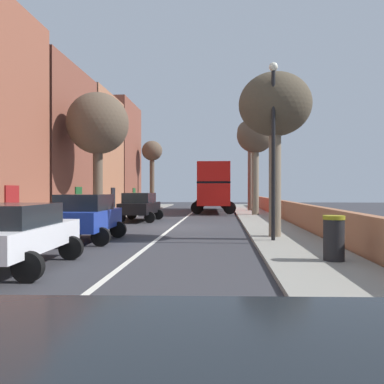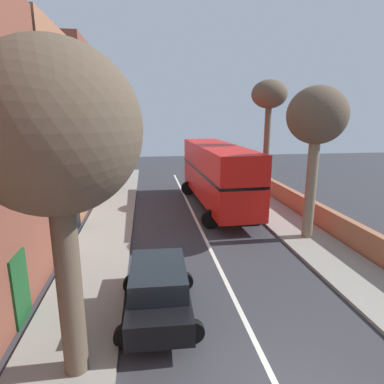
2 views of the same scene
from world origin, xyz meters
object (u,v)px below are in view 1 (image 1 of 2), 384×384
Objects in this scene: parked_car_black_left_1 at (140,205)px; litter_bin_right at (334,238)px; street_tree_right_1 at (255,138)px; lamppost_right at (273,136)px; parked_car_white_left_3 at (12,232)px; street_tree_left_6 at (98,125)px; street_tree_left_4 at (152,154)px; street_tree_right_5 at (250,135)px; parked_car_blue_left_2 at (86,215)px; double_decker_bus at (213,185)px; street_tree_right_3 at (275,108)px.

parked_car_black_left_1 is 3.86× the size of litter_bin_right.
street_tree_right_1 reaches higher than lamppost_right.
parked_car_white_left_3 reaches higher than litter_bin_right.
parked_car_white_left_3 is 0.61× the size of street_tree_left_6.
street_tree_left_6 is (0.47, -20.45, -0.17)m from street_tree_left_4.
parked_car_black_left_1 is 14.82m from street_tree_right_5.
street_tree_left_4 is 20.45m from street_tree_left_6.
parked_car_blue_left_2 is 0.54× the size of street_tree_left_6.
street_tree_right_1 is at bearing -90.40° from street_tree_right_5.
street_tree_right_5 is at bearing 54.70° from street_tree_left_6.
street_tree_right_5 reaches higher than parked_car_white_left_3.
street_tree_left_4 is (-2.48, 33.46, 4.83)m from parked_car_white_left_3.
parked_car_black_left_1 is at bearing 119.40° from litter_bin_right.
parked_car_blue_left_2 is at bearing -84.98° from street_tree_left_4.
litter_bin_right is (0.37, -19.13, -5.01)m from street_tree_right_1.
street_tree_left_6 is at bearing 138.42° from lamppost_right.
street_tree_right_5 is (3.27, 0.12, 4.42)m from double_decker_bus.
double_decker_bus is 9.83× the size of litter_bin_right.
parked_car_white_left_3 is (0.00, -15.00, -0.06)m from parked_car_black_left_1.
litter_bin_right is at bearing -89.25° from street_tree_right_5.
street_tree_right_3 is (7.02, 1.22, 4.09)m from parked_car_blue_left_2.
street_tree_left_4 is 0.89× the size of street_tree_right_5.
street_tree_right_5 is at bearing 90.75° from litter_bin_right.
street_tree_left_6 is 6.39× the size of litter_bin_right.
street_tree_left_6 reaches higher than parked_car_blue_left_2.
parked_car_white_left_3 is 22.12m from street_tree_right_1.
double_decker_bus is 2.83× the size of parked_car_blue_left_2.
double_decker_bus reaches higher than parked_car_white_left_3.
street_tree_left_6 is at bearing -142.41° from street_tree_right_1.
parked_car_white_left_3 is 0.70× the size of street_tree_right_3.
parked_car_white_left_3 is 7.88m from litter_bin_right.
street_tree_left_4 is 29.81m from lamppost_right.
street_tree_right_1 is (3.23, -6.00, 3.35)m from double_decker_bus.
street_tree_left_6 reaches higher than street_tree_right_3.
street_tree_left_6 is at bearing 129.58° from litter_bin_right.
lamppost_right reaches higher than parked_car_black_left_1.
street_tree_right_5 is at bearing 88.19° from lamppost_right.
parked_car_blue_left_2 is 0.50× the size of street_tree_right_5.
street_tree_right_3 is 20.03m from street_tree_right_5.
lamppost_right is (6.80, -9.80, 2.84)m from parked_car_black_left_1.
litter_bin_right is at bearing -27.60° from parked_car_blue_left_2.
street_tree_right_3 is at bearing -91.69° from street_tree_right_1.
street_tree_right_1 reaches higher than street_tree_right_3.
parked_car_black_left_1 is at bearing -123.25° from street_tree_right_5.
litter_bin_right is (0.33, -25.25, -6.08)m from street_tree_right_5.
street_tree_right_1 is (7.43, 20.28, 4.80)m from parked_car_white_left_3.
street_tree_left_4 reaches higher than parked_car_white_left_3.
double_decker_bus is at bearing 97.03° from lamppost_right.
street_tree_left_4 is 6.20× the size of litter_bin_right.
street_tree_right_5 is 1.26× the size of lamppost_right.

